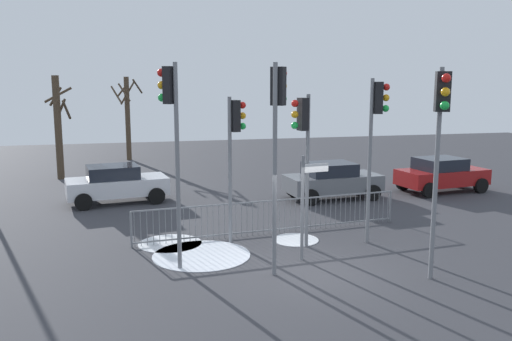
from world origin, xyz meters
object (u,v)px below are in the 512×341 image
(traffic_light_mid_left, at_px, (303,136))
(traffic_light_foreground_left, at_px, (376,124))
(bare_tree_left, at_px, (127,115))
(traffic_light_rear_right, at_px, (278,122))
(direction_sign_post, at_px, (305,202))
(car_grey_far, at_px, (332,180))
(traffic_light_rear_left, at_px, (440,127))
(bare_tree_centre, at_px, (58,125))
(car_white_near, at_px, (116,183))
(traffic_light_mid_right, at_px, (172,120))
(car_red_trailing, at_px, (441,174))
(traffic_light_foreground_right, at_px, (234,137))

(traffic_light_mid_left, xyz_separation_m, traffic_light_foreground_left, (2.14, -0.08, 0.31))
(traffic_light_mid_left, bearing_deg, bare_tree_left, 4.38)
(traffic_light_rear_right, distance_m, bare_tree_left, 20.89)
(direction_sign_post, bearing_deg, car_grey_far, 54.28)
(traffic_light_rear_left, relative_size, bare_tree_left, 1.02)
(direction_sign_post, distance_m, bare_tree_centre, 16.06)
(traffic_light_mid_left, xyz_separation_m, car_white_near, (-5.22, 7.10, -2.42))
(traffic_light_mid_right, xyz_separation_m, direction_sign_post, (3.39, -0.18, -2.18))
(traffic_light_mid_right, height_order, car_red_trailing, traffic_light_mid_right)
(traffic_light_rear_left, xyz_separation_m, bare_tree_centre, (-10.07, 16.29, -1.06))
(traffic_light_rear_right, distance_m, bare_tree_centre, 16.35)
(traffic_light_mid_left, relative_size, car_grey_far, 1.11)
(traffic_light_rear_right, bearing_deg, traffic_light_foreground_right, 141.26)
(traffic_light_rear_right, xyz_separation_m, traffic_light_rear_left, (3.46, -1.38, -0.08))
(traffic_light_foreground_right, height_order, traffic_light_rear_right, traffic_light_rear_right)
(traffic_light_foreground_left, relative_size, bare_tree_left, 0.97)
(traffic_light_mid_left, distance_m, car_white_near, 9.14)
(direction_sign_post, bearing_deg, bare_tree_left, 93.85)
(bare_tree_left, bearing_deg, car_red_trailing, -44.71)
(bare_tree_left, relative_size, bare_tree_centre, 1.00)
(car_white_near, xyz_separation_m, bare_tree_centre, (-2.67, 5.94, 1.84))
(traffic_light_foreground_left, height_order, car_red_trailing, traffic_light_foreground_left)
(car_white_near, height_order, bare_tree_centre, bare_tree_centre)
(traffic_light_foreground_left, bearing_deg, traffic_light_rear_left, 6.20)
(car_white_near, bearing_deg, bare_tree_centre, 105.80)
(traffic_light_foreground_right, height_order, bare_tree_centre, bare_tree_centre)
(car_grey_far, height_order, car_red_trailing, same)
(car_red_trailing, bearing_deg, traffic_light_rear_left, -131.13)
(direction_sign_post, distance_m, bare_tree_left, 20.29)
(traffic_light_rear_left, xyz_separation_m, bare_tree_left, (-6.80, 21.97, -0.95))
(car_grey_far, bearing_deg, car_red_trailing, -2.67)
(traffic_light_foreground_right, bearing_deg, traffic_light_mid_left, 47.29)
(traffic_light_foreground_right, bearing_deg, traffic_light_rear_left, 28.11)
(traffic_light_foreground_left, relative_size, car_red_trailing, 1.20)
(traffic_light_foreground_right, xyz_separation_m, traffic_light_rear_left, (3.93, -4.17, 0.54))
(traffic_light_foreground_right, distance_m, car_white_near, 7.47)
(traffic_light_mid_left, height_order, traffic_light_foreground_left, traffic_light_foreground_left)
(traffic_light_mid_right, distance_m, traffic_light_rear_right, 2.59)
(direction_sign_post, xyz_separation_m, car_red_trailing, (8.59, 6.99, -0.81))
(direction_sign_post, xyz_separation_m, car_grey_far, (3.51, 6.82, -0.81))
(traffic_light_mid_right, xyz_separation_m, car_red_trailing, (11.98, 6.81, -2.99))
(traffic_light_foreground_right, height_order, car_red_trailing, traffic_light_foreground_right)
(traffic_light_rear_right, bearing_deg, car_red_trailing, 80.71)
(bare_tree_centre, bearing_deg, traffic_light_foreground_left, -52.58)
(traffic_light_rear_right, relative_size, bare_tree_centre, 1.03)
(traffic_light_foreground_left, xyz_separation_m, car_red_trailing, (6.15, 6.01, -2.73))
(car_white_near, xyz_separation_m, car_red_trailing, (13.52, -1.17, 0.00))
(traffic_light_rear_left, bearing_deg, traffic_light_foreground_left, -70.52)
(traffic_light_foreground_right, xyz_separation_m, direction_sign_post, (1.47, -1.98, -1.55))
(traffic_light_rear_left, bearing_deg, car_red_trailing, -104.70)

